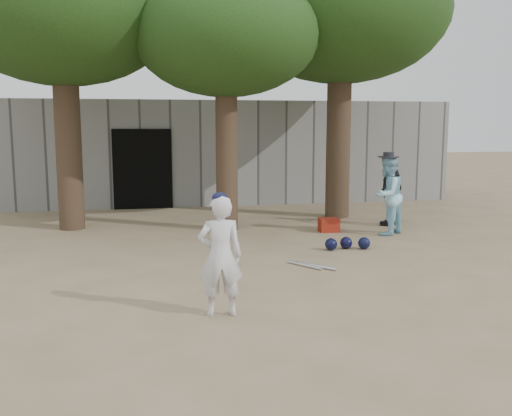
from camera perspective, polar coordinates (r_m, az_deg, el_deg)
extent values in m
plane|color=#937C5E|center=(8.62, -2.59, -7.34)|extent=(70.00, 70.00, 0.00)
imported|color=silver|center=(6.97, -3.59, -4.82)|extent=(0.56, 0.38, 1.49)
imported|color=#99D7ED|center=(12.36, 12.99, 1.25)|extent=(1.04, 1.01, 1.68)
imported|color=black|center=(13.50, 13.36, 1.74)|extent=(0.99, 0.93, 1.64)
cube|color=maroon|center=(12.55, 7.29, -1.69)|extent=(0.43, 0.34, 0.30)
cube|color=gray|center=(16.27, -7.07, 5.41)|extent=(16.00, 0.35, 3.00)
cube|color=black|center=(16.04, -11.27, 3.83)|extent=(1.60, 0.08, 2.20)
cube|color=slate|center=(18.76, -7.69, 5.79)|extent=(16.00, 5.00, 3.00)
sphere|color=black|center=(10.73, 7.52, -3.61)|extent=(0.23, 0.23, 0.23)
sphere|color=black|center=(10.90, 9.00, -3.46)|extent=(0.23, 0.23, 0.23)
sphere|color=black|center=(10.93, 10.76, -3.47)|extent=(0.23, 0.23, 0.23)
cylinder|color=silver|center=(9.50, 4.89, -5.69)|extent=(0.44, 0.64, 0.06)
cylinder|color=silver|center=(9.44, 6.15, -5.80)|extent=(0.52, 0.57, 0.06)
cylinder|color=brown|center=(13.29, -18.41, 9.77)|extent=(0.56, 0.56, 5.50)
ellipsoid|color=#284C19|center=(13.49, -18.81, 18.07)|extent=(4.80, 4.80, 3.12)
cylinder|color=brown|center=(12.54, -2.98, 9.15)|extent=(0.48, 0.48, 5.00)
ellipsoid|color=#284C19|center=(12.67, -3.04, 16.86)|extent=(4.00, 4.00, 2.60)
cylinder|color=brown|center=(14.45, 8.32, 10.56)|extent=(0.60, 0.60, 5.80)
ellipsoid|color=#284C19|center=(14.69, 8.50, 18.78)|extent=(5.20, 5.20, 3.38)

